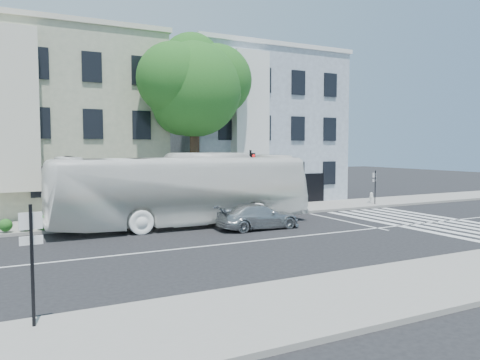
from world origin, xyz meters
TOP-DOWN VIEW (x-y plane):
  - ground at (0.00, 0.00)m, footprint 120.00×120.00m
  - sidewalk_far at (0.00, 8.00)m, footprint 80.00×4.00m
  - sidewalk_near at (0.00, -8.00)m, footprint 80.00×4.00m
  - building_left at (-7.00, 15.00)m, footprint 12.00×10.00m
  - building_right at (7.00, 15.00)m, footprint 12.00×10.00m
  - street_tree at (0.06, 8.74)m, footprint 7.30×5.90m
  - bus at (-1.96, 5.20)m, footprint 3.23×13.62m
  - sedan at (1.04, 2.60)m, footprint 1.79×4.31m
  - hedge at (-5.99, 6.30)m, footprint 8.29×3.64m
  - traffic_signal at (2.61, 6.20)m, footprint 0.41×0.52m
  - fire_hydrant at (13.46, 7.92)m, footprint 0.40×0.27m
  - near_sign_pole at (-9.83, -6.55)m, footprint 0.49×0.17m
  - far_sign_pole at (12.75, 6.86)m, footprint 0.41×0.21m

SIDE VIEW (x-z plane):
  - ground at x=0.00m, z-range 0.00..0.00m
  - sidewalk_far at x=0.00m, z-range 0.00..0.15m
  - sidewalk_near at x=0.00m, z-range 0.00..0.15m
  - hedge at x=-5.99m, z-range 0.15..0.85m
  - fire_hydrant at x=13.46m, z-range 0.16..0.85m
  - sedan at x=1.04m, z-range 0.00..1.24m
  - far_sign_pole at x=12.75m, z-range 0.47..2.81m
  - near_sign_pole at x=-9.83m, z-range 0.50..3.20m
  - bus at x=-1.96m, z-range 0.00..3.79m
  - traffic_signal at x=2.61m, z-range 0.57..4.50m
  - building_left at x=-7.00m, z-range 0.00..11.00m
  - building_right at x=7.00m, z-range 0.00..11.00m
  - street_tree at x=0.06m, z-range 2.28..13.38m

